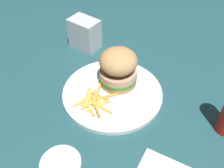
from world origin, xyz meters
The scene contains 5 objects.
ground_plane centered at (0.00, 0.00, 0.00)m, with size 1.60×1.60×0.00m, color #1E474C.
plate centered at (0.00, -0.03, 0.01)m, with size 0.26×0.26×0.01m, color silver.
sandwich centered at (-0.04, -0.02, 0.06)m, with size 0.10×0.10×0.10m.
fries_pile centered at (0.05, -0.06, 0.02)m, with size 0.10×0.10×0.01m.
napkin_dispenser centered at (-0.19, -0.17, 0.05)m, with size 0.09×0.06×0.10m, color #B7BABF.
Camera 1 is at (0.44, 0.10, 0.48)m, focal length 40.54 mm.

